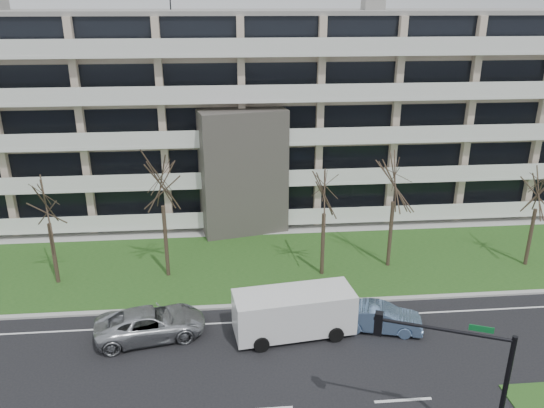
{
  "coord_description": "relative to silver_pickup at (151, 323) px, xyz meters",
  "views": [
    {
      "loc": [
        -1.19,
        -17.51,
        15.93
      ],
      "look_at": [
        1.28,
        10.0,
        5.32
      ],
      "focal_mm": 35.0,
      "sensor_mm": 36.0,
      "label": 1
    }
  ],
  "objects": [
    {
      "name": "grass_verge",
      "position": [
        5.25,
        7.34,
        -0.73
      ],
      "size": [
        90.0,
        10.0,
        0.06
      ],
      "primitive_type": "cube",
      "color": "#1F4B19",
      "rests_on": "ground"
    },
    {
      "name": "curb",
      "position": [
        5.25,
        2.34,
        -0.7
      ],
      "size": [
        90.0,
        0.35,
        0.12
      ],
      "primitive_type": "cube",
      "color": "#B2B2AD",
      "rests_on": "ground"
    },
    {
      "name": "sidewalk",
      "position": [
        5.25,
        12.84,
        -0.72
      ],
      "size": [
        90.0,
        2.0,
        0.08
      ],
      "primitive_type": "cube",
      "color": "#B2B2AD",
      "rests_on": "ground"
    },
    {
      "name": "lane_edge_line",
      "position": [
        5.25,
        0.84,
        -0.75
      ],
      "size": [
        90.0,
        0.12,
        0.01
      ],
      "primitive_type": "cube",
      "color": "white",
      "rests_on": "ground"
    },
    {
      "name": "apartment_building",
      "position": [
        5.25,
        19.66,
        6.86
      ],
      "size": [
        60.5,
        15.1,
        18.75
      ],
      "color": "#C7B39B",
      "rests_on": "ground"
    },
    {
      "name": "silver_pickup",
      "position": [
        0.0,
        0.0,
        0.0
      ],
      "size": [
        5.83,
        3.49,
        1.52
      ],
      "primitive_type": "imported",
      "rotation": [
        0.0,
        0.0,
        1.76
      ],
      "color": "#AFB1B6",
      "rests_on": "ground"
    },
    {
      "name": "blue_sedan",
      "position": [
        11.71,
        -0.44,
        -0.06
      ],
      "size": [
        4.44,
        2.47,
        1.39
      ],
      "primitive_type": "imported",
      "rotation": [
        0.0,
        0.0,
        1.32
      ],
      "color": "#6E90BF",
      "rests_on": "ground"
    },
    {
      "name": "white_van",
      "position": [
        7.29,
        -0.37,
        0.64
      ],
      "size": [
        6.27,
        3.06,
        2.34
      ],
      "rotation": [
        0.0,
        0.0,
        0.13
      ],
      "color": "white",
      "rests_on": "ground"
    },
    {
      "name": "traffic_signal",
      "position": [
        12.05,
        -8.41,
        2.88
      ],
      "size": [
        4.54,
        2.05,
        5.62
      ],
      "rotation": [
        0.0,
        0.0,
        -0.39
      ],
      "color": "black",
      "rests_on": "ground"
    },
    {
      "name": "tree_2",
      "position": [
        -6.28,
        6.06,
        4.62
      ],
      "size": [
        3.46,
        3.46,
        6.92
      ],
      "color": "#382B21",
      "rests_on": "ground"
    },
    {
      "name": "tree_3",
      "position": [
        0.26,
        6.35,
        5.68
      ],
      "size": [
        4.14,
        4.14,
        8.27
      ],
      "color": "#382B21",
      "rests_on": "ground"
    },
    {
      "name": "tree_4",
      "position": [
        9.76,
        5.7,
        4.87
      ],
      "size": [
        3.62,
        3.62,
        7.24
      ],
      "color": "#382B21",
      "rests_on": "ground"
    },
    {
      "name": "tree_5",
      "position": [
        14.19,
        6.41,
        5.36
      ],
      "size": [
        3.94,
        3.94,
        7.87
      ],
      "color": "#382B21",
      "rests_on": "ground"
    },
    {
      "name": "tree_6",
      "position": [
        23.06,
        5.75,
        4.61
      ],
      "size": [
        3.46,
        3.46,
        6.91
      ],
      "color": "#382B21",
      "rests_on": "ground"
    }
  ]
}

